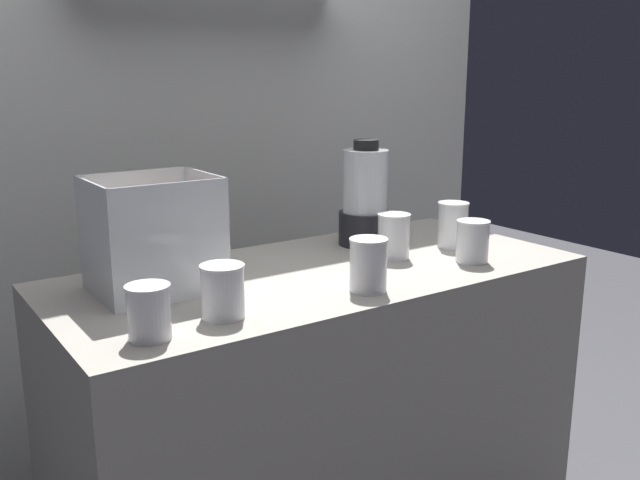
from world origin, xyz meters
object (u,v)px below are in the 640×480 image
(juice_cup_orange_left, at_px, (223,295))
(juice_cup_pomegranate_middle, at_px, (368,267))
(blender_pitcher, at_px, (365,200))
(juice_cup_mango_far_left, at_px, (149,315))
(juice_cup_pomegranate_far_right, at_px, (472,244))
(juice_cup_carrot_rightmost, at_px, (453,226))
(juice_cup_pomegranate_right, at_px, (394,239))
(carrot_display_bin, at_px, (154,254))

(juice_cup_orange_left, xyz_separation_m, juice_cup_pomegranate_middle, (0.37, -0.03, 0.01))
(blender_pitcher, distance_m, juice_cup_mango_far_left, 0.90)
(juice_cup_pomegranate_far_right, bearing_deg, juice_cup_carrot_rightmost, 63.10)
(juice_cup_pomegranate_middle, height_order, juice_cup_pomegranate_far_right, juice_cup_pomegranate_middle)
(juice_cup_pomegranate_right, xyz_separation_m, juice_cup_pomegranate_far_right, (0.15, -0.15, -0.00))
(juice_cup_pomegranate_middle, xyz_separation_m, juice_cup_carrot_rightmost, (0.47, 0.19, 0.00))
(carrot_display_bin, height_order, juice_cup_carrot_rightmost, carrot_display_bin)
(blender_pitcher, bearing_deg, juice_cup_pomegranate_right, -101.03)
(blender_pitcher, relative_size, juice_cup_pomegranate_far_right, 2.73)
(blender_pitcher, bearing_deg, juice_cup_carrot_rightmost, -41.46)
(juice_cup_pomegranate_middle, distance_m, juice_cup_carrot_rightmost, 0.51)
(blender_pitcher, distance_m, juice_cup_orange_left, 0.73)
(juice_cup_orange_left, bearing_deg, juice_cup_mango_far_left, -170.51)
(juice_cup_orange_left, distance_m, juice_cup_pomegranate_far_right, 0.76)
(juice_cup_orange_left, distance_m, juice_cup_pomegranate_middle, 0.37)
(juice_cup_pomegranate_right, xyz_separation_m, juice_cup_carrot_rightmost, (0.23, -0.00, 0.01))
(juice_cup_orange_left, relative_size, juice_cup_pomegranate_middle, 0.90)
(blender_pitcher, height_order, juice_cup_mango_far_left, blender_pitcher)
(carrot_display_bin, xyz_separation_m, juice_cup_pomegranate_middle, (0.41, -0.30, -0.03))
(carrot_display_bin, bearing_deg, juice_cup_mango_far_left, -113.27)
(juice_cup_mango_far_left, xyz_separation_m, juice_cup_pomegranate_middle, (0.54, -0.00, 0.01))
(blender_pitcher, bearing_deg, juice_cup_pomegranate_middle, -127.17)
(juice_cup_pomegranate_right, bearing_deg, juice_cup_carrot_rightmost, -0.03)
(juice_cup_pomegranate_middle, bearing_deg, juice_cup_carrot_rightmost, 22.29)
(juice_cup_pomegranate_right, height_order, juice_cup_pomegranate_far_right, juice_cup_pomegranate_right)
(juice_cup_pomegranate_far_right, bearing_deg, blender_pitcher, 109.93)
(juice_cup_orange_left, bearing_deg, juice_cup_pomegranate_middle, -4.90)
(juice_cup_orange_left, distance_m, juice_cup_pomegranate_right, 0.63)
(carrot_display_bin, distance_m, juice_cup_pomegranate_middle, 0.51)
(blender_pitcher, relative_size, juice_cup_orange_left, 2.73)
(juice_cup_pomegranate_middle, height_order, juice_cup_carrot_rightmost, juice_cup_carrot_rightmost)
(carrot_display_bin, distance_m, juice_cup_carrot_rightmost, 0.89)
(juice_cup_pomegranate_right, relative_size, juice_cup_carrot_rightmost, 0.94)
(juice_cup_pomegranate_far_right, relative_size, juice_cup_carrot_rightmost, 0.86)
(juice_cup_pomegranate_middle, bearing_deg, juice_cup_pomegranate_far_right, 5.99)
(juice_cup_carrot_rightmost, bearing_deg, blender_pitcher, 138.54)
(juice_cup_pomegranate_right, relative_size, juice_cup_pomegranate_far_right, 1.09)
(carrot_display_bin, distance_m, juice_cup_pomegranate_far_right, 0.85)
(blender_pitcher, xyz_separation_m, juice_cup_mango_far_left, (-0.82, -0.36, -0.09))
(juice_cup_mango_far_left, bearing_deg, blender_pitcher, 24.04)
(blender_pitcher, height_order, juice_cup_carrot_rightmost, blender_pitcher)
(juice_cup_orange_left, distance_m, juice_cup_carrot_rightmost, 0.86)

